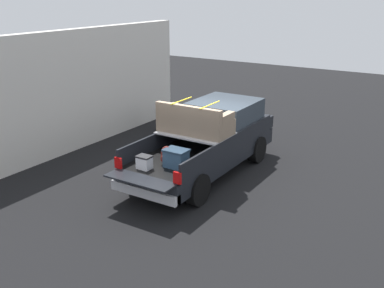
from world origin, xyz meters
name	(u,v)px	position (x,y,z in m)	size (l,w,h in m)	color
ground_plane	(203,174)	(0.00, 0.00, 0.00)	(40.00, 40.00, 0.00)	black
pickup_truck	(210,139)	(0.38, 0.00, 0.98)	(6.05, 2.06, 2.23)	black
building_facade	(71,91)	(-0.30, 4.84, 1.95)	(10.71, 0.36, 3.90)	silver
trash_can	(168,118)	(2.93, 3.28, 0.50)	(0.60, 0.60, 0.98)	#2D2D33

